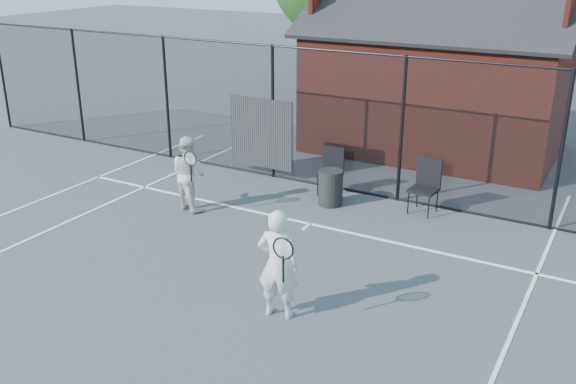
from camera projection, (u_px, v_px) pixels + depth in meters
The scene contains 9 objects.
ground at pixel (219, 293), 9.75m from camera, with size 80.00×80.00×0.00m, color #42464B.
court_lines at pixel (163, 335), 8.67m from camera, with size 11.02×18.00×0.01m.
fence at pixel (342, 125), 13.45m from camera, with size 22.04×3.00×3.00m.
clubhouse at pixel (437, 88), 16.29m from camera, with size 6.50×4.36×4.19m.
player_front at pixel (278, 264), 8.88m from camera, with size 0.76×0.59×1.62m.
player_back at pixel (189, 173), 12.66m from camera, with size 0.88×0.73×1.51m.
chair_left at pixel (330, 173), 13.50m from camera, with size 0.47×0.49×0.98m, color black.
chair_right at pixel (424, 187), 12.55m from camera, with size 0.51×0.53×1.06m, color black.
waste_bin at pixel (331, 188), 13.02m from camera, with size 0.50×0.50×0.73m, color black.
Camera 1 is at (5.11, -6.96, 4.90)m, focal length 40.00 mm.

